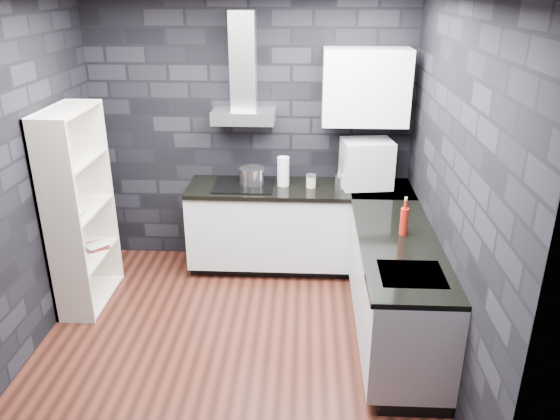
# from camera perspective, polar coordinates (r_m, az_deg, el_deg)

# --- Properties ---
(ground) EXTENTS (3.20, 3.20, 0.00)m
(ground) POSITION_cam_1_polar(r_m,az_deg,el_deg) (4.66, -4.72, -13.51)
(ground) COLOR #431D15
(wall_back) EXTENTS (3.20, 0.05, 2.70)m
(wall_back) POSITION_cam_1_polar(r_m,az_deg,el_deg) (5.56, -3.01, 8.08)
(wall_back) COLOR black
(wall_back) RESTS_ON ground
(wall_front) EXTENTS (3.20, 0.05, 2.70)m
(wall_front) POSITION_cam_1_polar(r_m,az_deg,el_deg) (2.58, -10.33, -10.40)
(wall_front) COLOR black
(wall_front) RESTS_ON ground
(wall_left) EXTENTS (0.05, 3.20, 2.70)m
(wall_left) POSITION_cam_1_polar(r_m,az_deg,el_deg) (4.54, -26.09, 2.39)
(wall_left) COLOR black
(wall_left) RESTS_ON ground
(wall_right) EXTENTS (0.05, 3.20, 2.70)m
(wall_right) POSITION_cam_1_polar(r_m,az_deg,el_deg) (4.12, 17.68, 1.74)
(wall_right) COLOR black
(wall_right) RESTS_ON ground
(toekick_back) EXTENTS (2.18, 0.50, 0.10)m
(toekick_back) POSITION_cam_1_polar(r_m,az_deg,el_deg) (5.74, 1.96, -5.38)
(toekick_back) COLOR black
(toekick_back) RESTS_ON ground
(toekick_right) EXTENTS (0.50, 1.78, 0.10)m
(toekick_right) POSITION_cam_1_polar(r_m,az_deg,el_deg) (4.74, 12.10, -12.55)
(toekick_right) COLOR black
(toekick_right) RESTS_ON ground
(counter_back_cab) EXTENTS (2.20, 0.60, 0.76)m
(counter_back_cab) POSITION_cam_1_polar(r_m,az_deg,el_deg) (5.51, 2.01, -1.63)
(counter_back_cab) COLOR silver
(counter_back_cab) RESTS_ON ground
(counter_right_cab) EXTENTS (0.60, 1.80, 0.76)m
(counter_right_cab) POSITION_cam_1_polar(r_m,az_deg,el_deg) (4.51, 12.04, -8.08)
(counter_right_cab) COLOR silver
(counter_right_cab) RESTS_ON ground
(counter_back_top) EXTENTS (2.20, 0.62, 0.04)m
(counter_back_top) POSITION_cam_1_polar(r_m,az_deg,el_deg) (5.35, 2.07, 2.23)
(counter_back_top) COLOR black
(counter_back_top) RESTS_ON counter_back_cab
(counter_right_top) EXTENTS (0.62, 1.80, 0.04)m
(counter_right_top) POSITION_cam_1_polar(r_m,az_deg,el_deg) (4.32, 12.34, -3.50)
(counter_right_top) COLOR black
(counter_right_top) RESTS_ON counter_right_cab
(counter_corner_top) EXTENTS (0.62, 0.62, 0.04)m
(counter_corner_top) POSITION_cam_1_polar(r_m,az_deg,el_deg) (5.41, 10.57, 2.08)
(counter_corner_top) COLOR black
(counter_corner_top) RESTS_ON counter_right_cab
(hood_body) EXTENTS (0.60, 0.34, 0.12)m
(hood_body) POSITION_cam_1_polar(r_m,az_deg,el_deg) (5.33, -3.81, 9.74)
(hood_body) COLOR silver
(hood_body) RESTS_ON wall_back
(hood_chimney) EXTENTS (0.24, 0.20, 0.90)m
(hood_chimney) POSITION_cam_1_polar(r_m,az_deg,el_deg) (5.31, -3.87, 15.28)
(hood_chimney) COLOR silver
(hood_chimney) RESTS_ON hood_body
(upper_cabinet) EXTENTS (0.80, 0.35, 0.70)m
(upper_cabinet) POSITION_cam_1_polar(r_m,az_deg,el_deg) (5.26, 8.96, 12.57)
(upper_cabinet) COLOR silver
(upper_cabinet) RESTS_ON wall_back
(cooktop) EXTENTS (0.58, 0.50, 0.01)m
(cooktop) POSITION_cam_1_polar(r_m,az_deg,el_deg) (5.39, -3.79, 2.63)
(cooktop) COLOR black
(cooktop) RESTS_ON counter_back_top
(sink_rim) EXTENTS (0.44, 0.40, 0.01)m
(sink_rim) POSITION_cam_1_polar(r_m,az_deg,el_deg) (3.88, 13.59, -6.56)
(sink_rim) COLOR silver
(sink_rim) RESTS_ON counter_right_top
(pot) EXTENTS (0.29, 0.29, 0.14)m
(pot) POSITION_cam_1_polar(r_m,az_deg,el_deg) (5.39, -2.96, 3.54)
(pot) COLOR silver
(pot) RESTS_ON cooktop
(glass_vase) EXTENTS (0.14, 0.14, 0.29)m
(glass_vase) POSITION_cam_1_polar(r_m,az_deg,el_deg) (5.34, 0.34, 4.06)
(glass_vase) COLOR silver
(glass_vase) RESTS_ON counter_back_top
(storage_jar) EXTENTS (0.09, 0.09, 0.11)m
(storage_jar) POSITION_cam_1_polar(r_m,az_deg,el_deg) (5.32, 3.25, 2.97)
(storage_jar) COLOR tan
(storage_jar) RESTS_ON counter_back_top
(utensil_crock) EXTENTS (0.12, 0.12, 0.13)m
(utensil_crock) POSITION_cam_1_polar(r_m,az_deg,el_deg) (5.32, 6.26, 2.92)
(utensil_crock) COLOR silver
(utensil_crock) RESTS_ON counter_back_top
(appliance_garage) EXTENTS (0.52, 0.43, 0.47)m
(appliance_garage) POSITION_cam_1_polar(r_m,az_deg,el_deg) (5.36, 9.01, 4.77)
(appliance_garage) COLOR #B0B4B8
(appliance_garage) RESTS_ON counter_back_top
(red_bottle) EXTENTS (0.08, 0.08, 0.22)m
(red_bottle) POSITION_cam_1_polar(r_m,az_deg,el_deg) (4.40, 12.83, -1.16)
(red_bottle) COLOR maroon
(red_bottle) RESTS_ON counter_right_top
(bookshelf) EXTENTS (0.48, 0.85, 1.80)m
(bookshelf) POSITION_cam_1_polar(r_m,az_deg,el_deg) (5.10, -20.21, -0.04)
(bookshelf) COLOR beige
(bookshelf) RESTS_ON ground
(fruit_bowl) EXTENTS (0.24, 0.24, 0.05)m
(fruit_bowl) POSITION_cam_1_polar(r_m,az_deg,el_deg) (4.97, -20.83, -0.24)
(fruit_bowl) COLOR white
(fruit_bowl) RESTS_ON bookshelf
(book_red) EXTENTS (0.14, 0.12, 0.22)m
(book_red) POSITION_cam_1_polar(r_m,az_deg,el_deg) (5.33, -19.43, -2.78)
(book_red) COLOR maroon
(book_red) RESTS_ON bookshelf
(book_second) EXTENTS (0.12, 0.12, 0.21)m
(book_second) POSITION_cam_1_polar(r_m,az_deg,el_deg) (5.37, -18.99, -2.31)
(book_second) COLOR #B2B2B2
(book_second) RESTS_ON bookshelf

